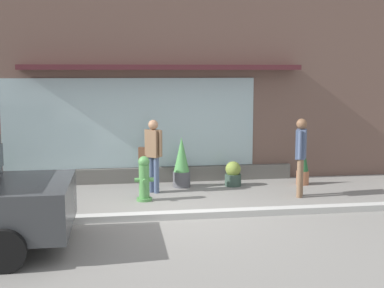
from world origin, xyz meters
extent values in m
plane|color=gray|center=(0.00, 0.00, 0.00)|extent=(60.00, 60.00, 0.00)
cube|color=#B2B2AD|center=(0.00, -0.20, 0.06)|extent=(14.00, 0.24, 0.12)
cube|color=brown|center=(0.00, 3.20, 2.72)|extent=(14.00, 0.36, 5.44)
cube|color=#9EB7BC|center=(-0.76, 3.00, 1.44)|extent=(5.97, 0.03, 2.14)
cube|color=#4C1E23|center=(0.00, 2.85, 2.76)|extent=(6.57, 0.56, 0.12)
cube|color=#605E59|center=(0.00, 2.98, 0.18)|extent=(6.37, 0.20, 0.36)
cylinder|color=#4C8C47|center=(-0.57, 1.19, 0.03)|extent=(0.33, 0.33, 0.06)
cylinder|color=#4C8C47|center=(-0.57, 1.19, 0.41)|extent=(0.22, 0.22, 0.69)
sphere|color=#4C8C47|center=(-0.57, 1.19, 0.82)|extent=(0.24, 0.24, 0.24)
cylinder|color=#4C8C47|center=(-0.72, 1.19, 0.44)|extent=(0.10, 0.09, 0.09)
cylinder|color=#4C8C47|center=(-0.42, 1.19, 0.44)|extent=(0.10, 0.09, 0.09)
cylinder|color=#4C8C47|center=(-0.57, 1.04, 0.44)|extent=(0.09, 0.10, 0.09)
cylinder|color=#475675|center=(-0.37, 1.92, 0.40)|extent=(0.12, 0.12, 0.80)
cylinder|color=#475675|center=(-0.26, 1.82, 0.40)|extent=(0.12, 0.12, 0.80)
cube|color=brown|center=(-0.32, 1.87, 1.10)|extent=(0.34, 0.33, 0.60)
sphere|color=#A37556|center=(-0.32, 1.87, 1.52)|extent=(0.22, 0.22, 0.22)
cylinder|color=brown|center=(-0.46, 1.99, 1.12)|extent=(0.08, 0.08, 0.57)
cylinder|color=brown|center=(-0.17, 1.75, 1.12)|extent=(0.08, 0.08, 0.57)
cube|color=#472D1E|center=(-0.52, 2.07, 0.85)|extent=(0.25, 0.23, 0.28)
cylinder|color=brown|center=(2.71, 0.96, 0.42)|extent=(0.12, 0.12, 0.83)
cylinder|color=brown|center=(2.79, 1.11, 0.42)|extent=(0.12, 0.12, 0.83)
cube|color=#475675|center=(2.75, 1.04, 1.14)|extent=(0.33, 0.39, 0.62)
sphere|color=brown|center=(2.75, 1.04, 1.57)|extent=(0.22, 0.22, 0.22)
cylinder|color=#475675|center=(2.66, 0.84, 1.16)|extent=(0.08, 0.08, 0.59)
cylinder|color=#475675|center=(2.85, 1.23, 1.16)|extent=(0.08, 0.08, 0.59)
cylinder|color=black|center=(-2.63, -0.48, 0.30)|extent=(0.60, 0.18, 0.60)
cylinder|color=black|center=(-2.65, -2.39, 0.30)|extent=(0.60, 0.18, 0.60)
cylinder|color=#4C4C51|center=(0.37, 2.35, 0.18)|extent=(0.40, 0.40, 0.36)
cone|color=#4C934C|center=(0.37, 2.35, 0.77)|extent=(0.36, 0.36, 0.81)
cylinder|color=#9E6042|center=(3.24, 2.17, 0.16)|extent=(0.30, 0.30, 0.33)
cone|color=#23562D|center=(3.24, 2.17, 0.65)|extent=(0.27, 0.27, 0.64)
cylinder|color=#33473D|center=(1.57, 2.28, 0.14)|extent=(0.38, 0.38, 0.27)
sphere|color=olive|center=(1.57, 2.28, 0.40)|extent=(0.36, 0.36, 0.36)
sphere|color=#B266B7|center=(1.54, 2.21, 0.44)|extent=(0.10, 0.10, 0.10)
sphere|color=#B266B7|center=(1.51, 2.35, 0.44)|extent=(0.08, 0.08, 0.08)
camera|label=1|loc=(-1.15, -9.30, 2.69)|focal=48.24mm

